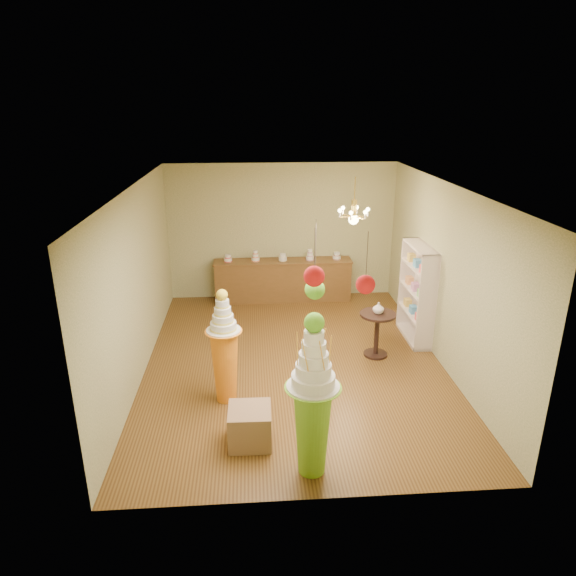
{
  "coord_description": "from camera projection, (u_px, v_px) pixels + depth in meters",
  "views": [
    {
      "loc": [
        -0.68,
        -7.83,
        4.22
      ],
      "look_at": [
        -0.1,
        0.0,
        1.36
      ],
      "focal_mm": 32.0,
      "sensor_mm": 36.0,
      "label": 1
    }
  ],
  "objects": [
    {
      "name": "wall_right",
      "position": [
        445.0,
        276.0,
        8.49
      ],
      "size": [
        0.04,
        6.5,
        3.0
      ],
      "primitive_type": "cube",
      "color": "#97976A",
      "rests_on": "ground"
    },
    {
      "name": "shelving_unit",
      "position": [
        417.0,
        293.0,
        9.43
      ],
      "size": [
        0.33,
        1.2,
        1.8
      ],
      "color": "beige",
      "rests_on": "floor"
    },
    {
      "name": "wall_left",
      "position": [
        138.0,
        283.0,
        8.14
      ],
      "size": [
        0.04,
        6.5,
        3.0
      ],
      "primitive_type": "cube",
      "color": "#97976A",
      "rests_on": "ground"
    },
    {
      "name": "pedestal_orange",
      "position": [
        225.0,
        357.0,
        7.48
      ],
      "size": [
        0.66,
        0.66,
        1.76
      ],
      "rotation": [
        0.0,
        0.0,
        0.42
      ],
      "color": "orange",
      "rests_on": "floor"
    },
    {
      "name": "round_table",
      "position": [
        377.0,
        328.0,
        8.88
      ],
      "size": [
        0.77,
        0.77,
        0.8
      ],
      "rotation": [
        0.0,
        0.0,
        0.28
      ],
      "color": "black",
      "rests_on": "floor"
    },
    {
      "name": "wall_front",
      "position": [
        321.0,
        382.0,
        5.27
      ],
      "size": [
        5.0,
        0.04,
        3.0
      ],
      "primitive_type": "cube",
      "color": "#97976A",
      "rests_on": "ground"
    },
    {
      "name": "chandelier",
      "position": [
        354.0,
        217.0,
        9.06
      ],
      "size": [
        0.68,
        0.68,
        0.85
      ],
      "rotation": [
        0.0,
        0.0,
        0.14
      ],
      "color": "gold",
      "rests_on": "ceiling"
    },
    {
      "name": "vase",
      "position": [
        378.0,
        308.0,
        8.75
      ],
      "size": [
        0.24,
        0.24,
        0.2
      ],
      "primitive_type": "imported",
      "rotation": [
        0.0,
        0.0,
        0.3
      ],
      "color": "beige",
      "rests_on": "round_table"
    },
    {
      "name": "pom_green_mid",
      "position": [
        315.0,
        289.0,
        5.95
      ],
      "size": [
        0.24,
        0.24,
        0.95
      ],
      "color": "#3F362D",
      "rests_on": "ceiling"
    },
    {
      "name": "sideboard",
      "position": [
        283.0,
        279.0,
        11.45
      ],
      "size": [
        3.04,
        0.54,
        1.16
      ],
      "color": "brown",
      "rests_on": "floor"
    },
    {
      "name": "wall_back",
      "position": [
        282.0,
        232.0,
        11.36
      ],
      "size": [
        5.0,
        0.04,
        3.0
      ],
      "primitive_type": "cube",
      "color": "#97976A",
      "rests_on": "ground"
    },
    {
      "name": "burlap_riser",
      "position": [
        250.0,
        426.0,
        6.66
      ],
      "size": [
        0.56,
        0.56,
        0.5
      ],
      "primitive_type": "cube",
      "rotation": [
        0.0,
        0.0,
        -0.02
      ],
      "color": "#866549",
      "rests_on": "floor"
    },
    {
      "name": "pom_red_left",
      "position": [
        314.0,
        276.0,
        5.45
      ],
      "size": [
        0.23,
        0.23,
        0.64
      ],
      "color": "#3F362D",
      "rests_on": "ceiling"
    },
    {
      "name": "ceiling",
      "position": [
        295.0,
        186.0,
        7.8
      ],
      "size": [
        6.5,
        6.5,
        0.0
      ],
      "primitive_type": "plane",
      "rotation": [
        3.14,
        0.0,
        0.0
      ],
      "color": "white",
      "rests_on": "ground"
    },
    {
      "name": "pom_red_right",
      "position": [
        365.0,
        284.0,
        5.29
      ],
      "size": [
        0.2,
        0.2,
        0.66
      ],
      "color": "#3F362D",
      "rests_on": "ceiling"
    },
    {
      "name": "pedestal_green",
      "position": [
        313.0,
        410.0,
        5.94
      ],
      "size": [
        0.64,
        0.64,
        2.07
      ],
      "rotation": [
        0.0,
        0.0,
        -0.05
      ],
      "color": "#78BF2A",
      "rests_on": "floor"
    },
    {
      "name": "floor",
      "position": [
        294.0,
        362.0,
        8.83
      ],
      "size": [
        6.5,
        6.5,
        0.0
      ],
      "primitive_type": "plane",
      "color": "#553817",
      "rests_on": "ground"
    }
  ]
}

